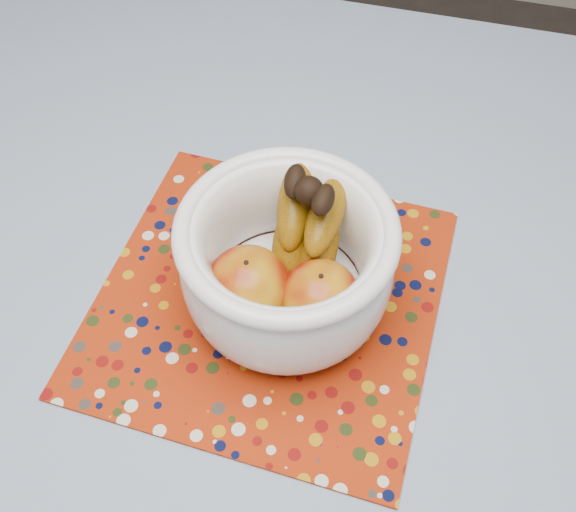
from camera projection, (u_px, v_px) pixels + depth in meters
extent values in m
cube|color=brown|center=(273.00, 350.00, 0.78)|extent=(1.20, 1.20, 0.04)
cylinder|color=brown|center=(107.00, 169.00, 1.46)|extent=(0.06, 0.06, 0.71)
cube|color=slate|center=(273.00, 339.00, 0.76)|extent=(1.32, 1.32, 0.01)
cube|color=#992408|center=(268.00, 298.00, 0.78)|extent=(0.40, 0.40, 0.00)
cylinder|color=white|center=(287.00, 298.00, 0.77)|extent=(0.12, 0.12, 0.01)
cylinder|color=white|center=(287.00, 293.00, 0.76)|extent=(0.17, 0.17, 0.01)
torus|color=white|center=(287.00, 231.00, 0.67)|extent=(0.23, 0.23, 0.02)
ellipsoid|color=#770D04|center=(248.00, 286.00, 0.71)|extent=(0.09, 0.09, 0.08)
ellipsoid|color=#770D04|center=(320.00, 297.00, 0.70)|extent=(0.09, 0.09, 0.08)
sphere|color=black|center=(309.00, 191.00, 0.68)|extent=(0.03, 0.03, 0.03)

